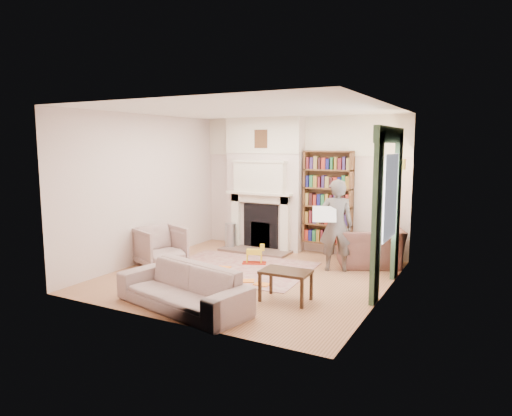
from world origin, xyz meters
The scene contains 25 objects.
floor centered at (0.00, 0.00, 0.00)m, with size 4.50×4.50×0.00m, color brown.
ceiling centered at (0.00, 0.00, 2.80)m, with size 4.50×4.50×0.00m, color white.
wall_back centered at (0.00, 2.25, 1.40)m, with size 4.50×4.50×0.00m, color beige.
wall_front centered at (0.00, -2.25, 1.40)m, with size 4.50×4.50×0.00m, color beige.
wall_left centered at (-2.25, 0.00, 1.40)m, with size 4.50×4.50×0.00m, color beige.
wall_right centered at (2.25, 0.00, 1.40)m, with size 4.50×4.50×0.00m, color beige.
fireplace centered at (-0.75, 2.05, 1.39)m, with size 1.70×0.58×2.80m.
bookcase centered at (0.65, 2.12, 1.18)m, with size 1.00×0.24×1.85m, color brown.
window centered at (2.23, 0.40, 1.45)m, with size 0.02×0.90×1.30m, color silver.
curtain_left centered at (2.20, -0.30, 1.20)m, with size 0.07×0.32×2.40m, color #314D34.
curtain_right centered at (2.20, 1.10, 1.20)m, with size 0.07×0.32×2.40m, color #314D34.
pelmet centered at (2.19, 0.40, 2.38)m, with size 0.09×1.70×0.24m, color #314D34.
wall_sconce centered at (2.03, 1.50, 1.90)m, with size 0.20×0.24×0.24m, color gold, non-canonical shape.
rug centered at (-0.41, 0.33, 0.01)m, with size 2.55×1.96×0.01m, color tan.
armchair_reading centered at (1.64, 1.64, 0.36)m, with size 1.12×0.98×0.73m, color #522E2B.
armchair_left centered at (-1.78, -0.18, 0.37)m, with size 0.78×0.81×0.73m, color #BAAB99.
sofa centered at (-0.07, -1.77, 0.29)m, with size 2.01×0.79×0.59m, color #BCAC9B.
man_reading centered at (1.19, 1.04, 0.82)m, with size 0.60×0.39×1.64m, color #504640.
newspaper centered at (1.04, 0.84, 1.04)m, with size 0.41×0.02×0.29m, color silver.
coffee_table centered at (1.06, -0.83, 0.23)m, with size 0.70×0.45×0.45m, color #322111, non-canonical shape.
paraffin_heater centered at (-1.37, 1.65, 0.28)m, with size 0.24×0.24×0.55m, color #A6A9AE.
rocking_horse centered at (-0.29, 0.72, 0.20)m, with size 0.45×0.18×0.39m, color gold, non-canonical shape.
board_game centered at (-0.44, -0.27, 0.03)m, with size 0.35×0.35×0.03m, color gold.
game_box_lid centered at (-0.84, -0.02, 0.04)m, with size 0.33×0.22×0.06m, color maroon.
comic_annuals centered at (-0.04, -0.28, 0.02)m, with size 1.33×1.11×0.02m.
Camera 1 is at (3.66, -6.63, 2.25)m, focal length 32.00 mm.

